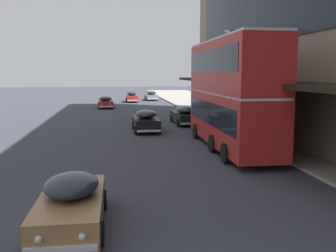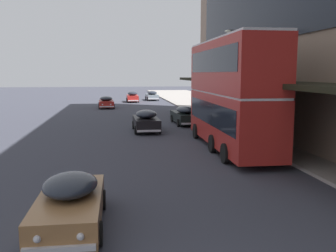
# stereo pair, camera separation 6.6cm
# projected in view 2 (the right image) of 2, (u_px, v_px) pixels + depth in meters

# --- Properties ---
(transit_bus_kerbside_front) EXTENTS (2.84, 11.11, 6.29)m
(transit_bus_kerbside_front) POSITION_uv_depth(u_px,v_px,m) (230.00, 91.00, 21.42)
(transit_bus_kerbside_front) COLOR #AD231F
(transit_bus_kerbside_front) RESTS_ON ground
(sedan_second_near) EXTENTS (1.94, 4.47, 1.48)m
(sedan_second_near) POSITION_uv_depth(u_px,v_px,m) (70.00, 202.00, 10.74)
(sedan_second_near) COLOR #9F6D41
(sedan_second_near) RESTS_ON ground
(sedan_second_mid) EXTENTS (1.94, 5.02, 1.57)m
(sedan_second_mid) POSITION_uv_depth(u_px,v_px,m) (185.00, 115.00, 32.45)
(sedan_second_mid) COLOR black
(sedan_second_mid) RESTS_ON ground
(sedan_far_back) EXTENTS (1.81, 4.29, 1.64)m
(sedan_far_back) POSITION_uv_depth(u_px,v_px,m) (132.00, 97.00, 57.43)
(sedan_far_back) COLOR #B32420
(sedan_far_back) RESTS_ON ground
(sedan_trailing_mid) EXTENTS (1.95, 4.58, 1.51)m
(sedan_trailing_mid) POSITION_uv_depth(u_px,v_px,m) (152.00, 96.00, 61.31)
(sedan_trailing_mid) COLOR gray
(sedan_trailing_mid) RESTS_ON ground
(sedan_trailing_near) EXTENTS (1.95, 4.60, 1.66)m
(sedan_trailing_near) POSITION_uv_depth(u_px,v_px,m) (146.00, 121.00, 28.40)
(sedan_trailing_near) COLOR black
(sedan_trailing_near) RESTS_ON ground
(sedan_oncoming_rear) EXTENTS (2.09, 4.32, 1.49)m
(sedan_oncoming_rear) POSITION_uv_depth(u_px,v_px,m) (106.00, 102.00, 47.51)
(sedan_oncoming_rear) COLOR #AD221D
(sedan_oncoming_rear) RESTS_ON ground
(street_lamp) EXTENTS (1.50, 0.28, 7.14)m
(street_lamp) POSITION_uv_depth(u_px,v_px,m) (242.00, 75.00, 24.93)
(street_lamp) COLOR #4C4C51
(street_lamp) RESTS_ON sidewalk_kerb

